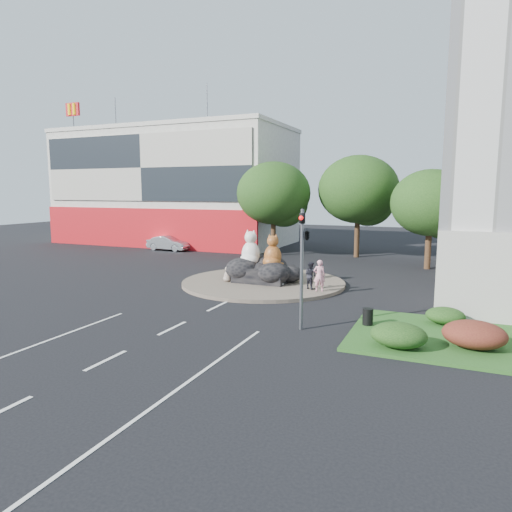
{
  "coord_description": "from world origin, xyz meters",
  "views": [
    {
      "loc": [
        10.56,
        -15.59,
        5.71
      ],
      "look_at": [
        0.25,
        8.28,
        2.0
      ],
      "focal_mm": 32.0,
      "sensor_mm": 36.0,
      "label": 1
    }
  ],
  "objects_px": {
    "kitten_calico": "(228,273)",
    "litter_bin": "(368,317)",
    "parked_car": "(168,243)",
    "kitten_white": "(278,279)",
    "cat_tabby": "(273,251)",
    "pedestrian_dark": "(311,275)",
    "cat_white": "(251,248)",
    "pedestrian_pink": "(319,276)"
  },
  "relations": [
    {
      "from": "litter_bin",
      "to": "cat_white",
      "type": "bearing_deg",
      "value": 141.34
    },
    {
      "from": "cat_white",
      "to": "parked_car",
      "type": "distance_m",
      "value": 17.81
    },
    {
      "from": "kitten_calico",
      "to": "cat_white",
      "type": "bearing_deg",
      "value": 66.98
    },
    {
      "from": "cat_white",
      "to": "pedestrian_pink",
      "type": "xyz_separation_m",
      "value": [
        4.84,
        -1.55,
        -1.15
      ]
    },
    {
      "from": "kitten_calico",
      "to": "litter_bin",
      "type": "bearing_deg",
      "value": -7.75
    },
    {
      "from": "cat_tabby",
      "to": "litter_bin",
      "type": "distance_m",
      "value": 9.65
    },
    {
      "from": "kitten_calico",
      "to": "kitten_white",
      "type": "height_order",
      "value": "kitten_calico"
    },
    {
      "from": "kitten_calico",
      "to": "pedestrian_dark",
      "type": "bearing_deg",
      "value": 22.18
    },
    {
      "from": "cat_white",
      "to": "cat_tabby",
      "type": "relative_size",
      "value": 1.1
    },
    {
      "from": "kitten_calico",
      "to": "pedestrian_dark",
      "type": "xyz_separation_m",
      "value": [
        5.31,
        -0.09,
        0.28
      ]
    },
    {
      "from": "litter_bin",
      "to": "cat_tabby",
      "type": "bearing_deg",
      "value": 136.23
    },
    {
      "from": "cat_white",
      "to": "kitten_white",
      "type": "bearing_deg",
      "value": -20.19
    },
    {
      "from": "litter_bin",
      "to": "kitten_white",
      "type": "bearing_deg",
      "value": 137.33
    },
    {
      "from": "cat_tabby",
      "to": "pedestrian_dark",
      "type": "distance_m",
      "value": 3.09
    },
    {
      "from": "cat_white",
      "to": "kitten_calico",
      "type": "xyz_separation_m",
      "value": [
        -1.09,
        -1.04,
        -1.53
      ]
    },
    {
      "from": "kitten_white",
      "to": "kitten_calico",
      "type": "bearing_deg",
      "value": 133.25
    },
    {
      "from": "parked_car",
      "to": "kitten_white",
      "type": "bearing_deg",
      "value": -126.66
    },
    {
      "from": "kitten_white",
      "to": "litter_bin",
      "type": "bearing_deg",
      "value": -89.46
    },
    {
      "from": "cat_tabby",
      "to": "parked_car",
      "type": "distance_m",
      "value": 19.09
    },
    {
      "from": "cat_white",
      "to": "litter_bin",
      "type": "bearing_deg",
      "value": -33.89
    },
    {
      "from": "kitten_white",
      "to": "pedestrian_pink",
      "type": "distance_m",
      "value": 2.7
    },
    {
      "from": "cat_tabby",
      "to": "kitten_calico",
      "type": "relative_size",
      "value": 2.07
    },
    {
      "from": "kitten_white",
      "to": "pedestrian_dark",
      "type": "height_order",
      "value": "pedestrian_dark"
    },
    {
      "from": "kitten_white",
      "to": "parked_car",
      "type": "bearing_deg",
      "value": 95.7
    },
    {
      "from": "kitten_white",
      "to": "pedestrian_dark",
      "type": "distance_m",
      "value": 2.02
    },
    {
      "from": "cat_tabby",
      "to": "pedestrian_dark",
      "type": "height_order",
      "value": "cat_tabby"
    },
    {
      "from": "kitten_white",
      "to": "pedestrian_pink",
      "type": "height_order",
      "value": "pedestrian_pink"
    },
    {
      "from": "cat_white",
      "to": "pedestrian_dark",
      "type": "bearing_deg",
      "value": -10.25
    },
    {
      "from": "parked_car",
      "to": "litter_bin",
      "type": "xyz_separation_m",
      "value": [
        22.14,
        -17.94,
        -0.23
      ]
    },
    {
      "from": "kitten_calico",
      "to": "litter_bin",
      "type": "xyz_separation_m",
      "value": [
        9.48,
        -5.67,
        -0.22
      ]
    },
    {
      "from": "cat_tabby",
      "to": "pedestrian_dark",
      "type": "xyz_separation_m",
      "value": [
        2.69,
        -0.99,
        -1.15
      ]
    },
    {
      "from": "kitten_calico",
      "to": "pedestrian_pink",
      "type": "distance_m",
      "value": 5.97
    },
    {
      "from": "kitten_white",
      "to": "litter_bin",
      "type": "xyz_separation_m",
      "value": [
        6.15,
        -5.67,
        -0.12
      ]
    },
    {
      "from": "pedestrian_dark",
      "to": "parked_car",
      "type": "relative_size",
      "value": 0.37
    },
    {
      "from": "cat_tabby",
      "to": "pedestrian_pink",
      "type": "bearing_deg",
      "value": -28.02
    },
    {
      "from": "cat_white",
      "to": "kitten_calico",
      "type": "relative_size",
      "value": 2.27
    },
    {
      "from": "cat_white",
      "to": "kitten_white",
      "type": "height_order",
      "value": "cat_white"
    },
    {
      "from": "cat_tabby",
      "to": "kitten_calico",
      "type": "bearing_deg",
      "value": -165.9
    },
    {
      "from": "cat_tabby",
      "to": "pedestrian_pink",
      "type": "xyz_separation_m",
      "value": [
        3.32,
        -1.41,
        -1.05
      ]
    },
    {
      "from": "cat_tabby",
      "to": "pedestrian_dark",
      "type": "relative_size",
      "value": 1.32
    },
    {
      "from": "cat_tabby",
      "to": "cat_white",
      "type": "bearing_deg",
      "value": 169.8
    },
    {
      "from": "cat_white",
      "to": "pedestrian_pink",
      "type": "bearing_deg",
      "value": -12.97
    }
  ]
}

